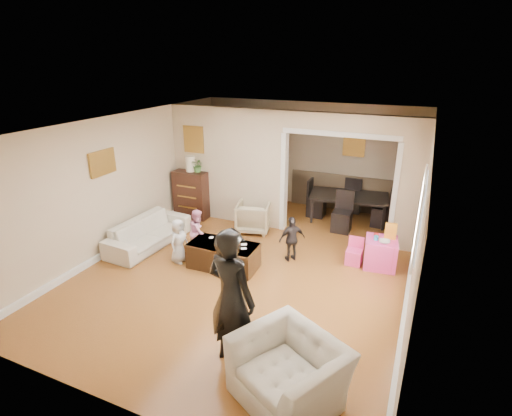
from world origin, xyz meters
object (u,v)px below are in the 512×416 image
at_px(child_kneel_a, 179,241).
at_px(play_table, 380,253).
at_px(coffee_table, 223,255).
at_px(coffee_cup, 227,244).
at_px(cyan_cup, 376,238).
at_px(child_toddler, 292,239).
at_px(table_lamp, 190,164).
at_px(armchair_front, 289,371).
at_px(dresser, 192,194).
at_px(dining_table, 348,208).
at_px(adult_person, 231,299).
at_px(child_kneel_b, 198,232).
at_px(sofa, 149,232).
at_px(armchair_back, 253,217).

bearing_deg(child_kneel_a, play_table, -61.14).
bearing_deg(play_table, coffee_table, -155.75).
xyz_separation_m(coffee_cup, cyan_cup, (2.41, 1.17, 0.07)).
distance_m(cyan_cup, child_toddler, 1.51).
bearing_deg(coffee_table, play_table, 24.25).
relative_size(table_lamp, coffee_cup, 3.98).
relative_size(play_table, child_kneel_a, 0.65).
height_order(table_lamp, child_toddler, table_lamp).
height_order(cyan_cup, child_toddler, child_toddler).
distance_m(armchair_front, dresser, 5.76).
height_order(coffee_cup, dining_table, dining_table).
bearing_deg(child_kneel_a, armchair_front, -118.95).
bearing_deg(dresser, adult_person, -52.26).
bearing_deg(coffee_table, child_kneel_a, -169.99).
distance_m(dresser, play_table, 4.51).
distance_m(dining_table, child_kneel_b, 3.64).
xyz_separation_m(table_lamp, coffee_table, (1.83, -1.90, -1.07)).
distance_m(sofa, cyan_cup, 4.43).
distance_m(armchair_front, coffee_table, 3.12).
bearing_deg(coffee_cup, dining_table, 64.17).
height_order(coffee_cup, play_table, coffee_cup).
bearing_deg(child_toddler, table_lamp, -63.78).
bearing_deg(child_toddler, sofa, -31.06).
bearing_deg(child_toddler, child_kneel_a, -16.76).
bearing_deg(armchair_front, child_toddler, 136.29).
height_order(table_lamp, coffee_table, table_lamp).
relative_size(adult_person, child_kneel_b, 2.03).
xyz_separation_m(dresser, coffee_cup, (1.93, -1.95, -0.06)).
distance_m(table_lamp, coffee_table, 2.85).
xyz_separation_m(armchair_front, child_kneel_b, (-2.77, 2.64, 0.08)).
bearing_deg(dresser, armchair_front, -47.33).
xyz_separation_m(coffee_table, play_table, (2.61, 1.17, 0.04)).
xyz_separation_m(child_kneel_a, child_kneel_b, (0.15, 0.45, 0.03)).
bearing_deg(cyan_cup, table_lamp, 169.93).
bearing_deg(table_lamp, sofa, -89.34).
height_order(child_kneel_a, child_kneel_b, child_kneel_b).
bearing_deg(table_lamp, child_toddler, -21.67).
distance_m(sofa, play_table, 4.53).
height_order(table_lamp, coffee_cup, table_lamp).
bearing_deg(coffee_table, coffee_cup, -26.57).
bearing_deg(sofa, dresser, 4.06).
height_order(coffee_table, coffee_cup, coffee_cup).
bearing_deg(coffee_table, sofa, 173.99).
distance_m(play_table, child_kneel_a, 3.71).
relative_size(coffee_cup, dining_table, 0.05).
relative_size(armchair_back, child_toddler, 0.82).
relative_size(armchair_front, adult_person, 0.62).
height_order(sofa, child_kneel_b, child_kneel_b).
xyz_separation_m(cyan_cup, adult_person, (-1.28, -3.19, 0.35)).
relative_size(sofa, child_toddler, 2.17).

